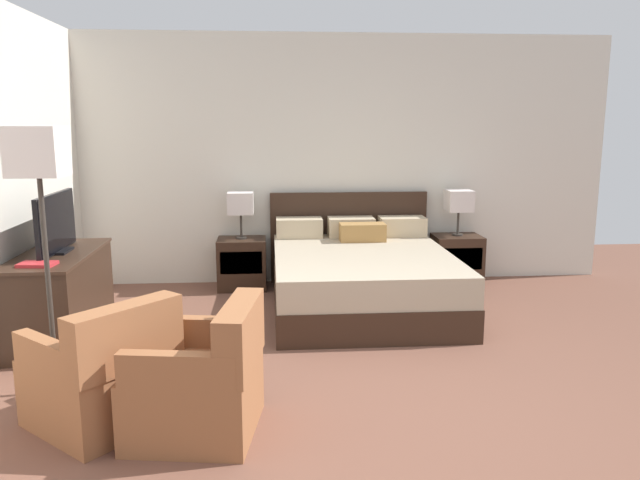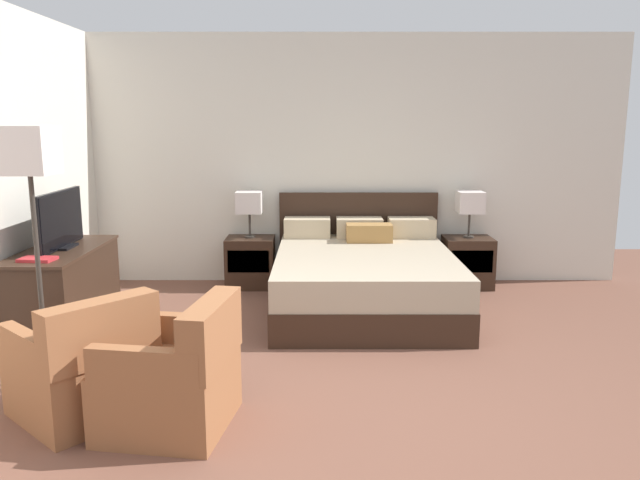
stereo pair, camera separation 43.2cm
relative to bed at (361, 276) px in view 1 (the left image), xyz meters
The scene contains 13 objects.
ground_plane 2.41m from the bed, 97.29° to the right, with size 10.22×10.22×0.00m, color brown.
wall_back 1.51m from the bed, 105.97° to the left, with size 6.30×0.06×2.65m, color silver.
bed is the anchor object (origin of this frame).
nightstand_left 1.39m from the bed, 146.57° to the left, with size 0.50×0.41×0.53m.
nightstand_right 1.39m from the bed, 33.46° to the left, with size 0.50×0.41×0.53m.
table_lamp_left 1.51m from the bed, 146.52° to the left, with size 0.27×0.27×0.49m.
table_lamp_right 1.51m from the bed, 33.51° to the left, with size 0.27×0.27×0.49m.
dresser 2.65m from the bed, 165.07° to the right, with size 0.55×1.29×0.71m.
tv 2.71m from the bed, 165.80° to the right, with size 0.18×0.84×0.47m.
book_red_cover 2.82m from the bed, 156.21° to the right, with size 0.25×0.16×0.02m, color #B7282D.
armchair_by_window 2.86m from the bed, 129.62° to the right, with size 0.97×0.97×0.76m.
armchair_companion 2.66m from the bed, 118.11° to the right, with size 0.78×0.78×0.76m.
floor_lamp 3.07m from the bed, 142.37° to the right, with size 0.31×0.31×1.72m.
Camera 1 is at (-0.54, -3.32, 1.75)m, focal length 35.00 mm.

